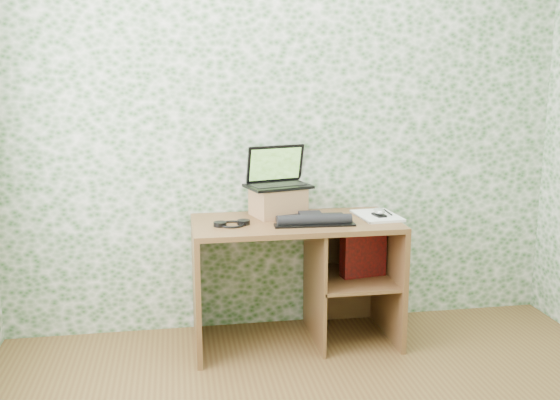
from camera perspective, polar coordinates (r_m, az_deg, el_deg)
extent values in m
plane|color=white|center=(3.87, 0.56, 7.11)|extent=(3.50, 0.00, 3.50)
cube|color=brown|center=(3.65, 1.40, -2.15)|extent=(1.20, 0.60, 0.03)
cube|color=brown|center=(3.70, -7.64, -8.14)|extent=(0.03, 0.60, 0.72)
cube|color=brown|center=(3.91, 9.89, -7.12)|extent=(0.03, 0.60, 0.72)
cube|color=brown|center=(3.79, 3.17, -7.59)|extent=(0.02, 0.56, 0.72)
cube|color=brown|center=(3.83, 6.59, -7.08)|extent=(0.46, 0.56, 0.02)
cube|color=brown|center=(4.11, 5.57, -6.08)|extent=(0.48, 0.02, 0.72)
cube|color=#A5734A|center=(3.76, -0.18, -0.16)|extent=(0.34, 0.31, 0.17)
cube|color=black|center=(3.74, -0.18, 1.27)|extent=(0.42, 0.34, 0.02)
cube|color=black|center=(3.73, -0.16, 1.41)|extent=(0.34, 0.22, 0.00)
cube|color=black|center=(3.82, -0.43, 3.34)|extent=(0.37, 0.15, 0.23)
cube|color=#305518|center=(3.81, -0.41, 3.30)|extent=(0.33, 0.13, 0.19)
cube|color=black|center=(3.64, 2.81, -1.71)|extent=(0.41, 0.17, 0.03)
cube|color=black|center=(3.64, 2.82, -1.57)|extent=(0.13, 0.13, 0.05)
cylinder|color=black|center=(3.54, 3.18, -1.85)|extent=(0.43, 0.08, 0.06)
cube|color=black|center=(3.54, 3.20, -2.29)|extent=(0.46, 0.11, 0.01)
torus|color=black|center=(3.55, -4.42, -2.23)|extent=(0.17, 0.17, 0.01)
cylinder|color=black|center=(3.53, -5.51, -2.21)|extent=(0.07, 0.07, 0.03)
cylinder|color=black|center=(3.57, -3.34, -2.05)|extent=(0.07, 0.07, 0.03)
cube|color=white|center=(3.79, 8.87, -1.43)|extent=(0.25, 0.34, 0.02)
ellipsoid|color=silver|center=(3.75, 9.05, -1.18)|extent=(0.08, 0.11, 0.04)
cylinder|color=black|center=(3.84, 9.83, -1.09)|extent=(0.01, 0.16, 0.01)
cube|color=#99100D|center=(3.80, 7.61, -4.54)|extent=(0.28, 0.13, 0.33)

